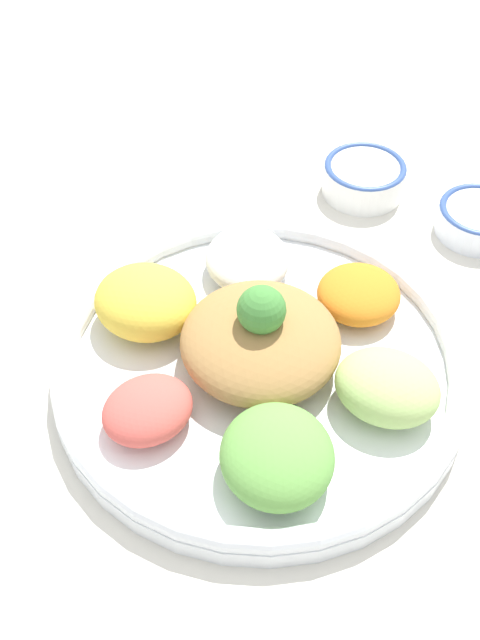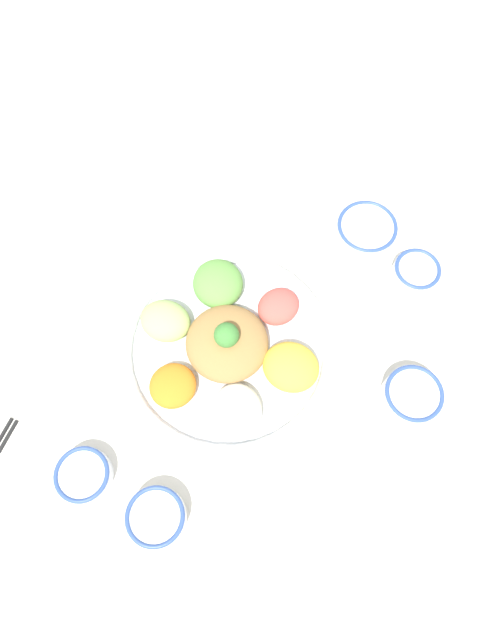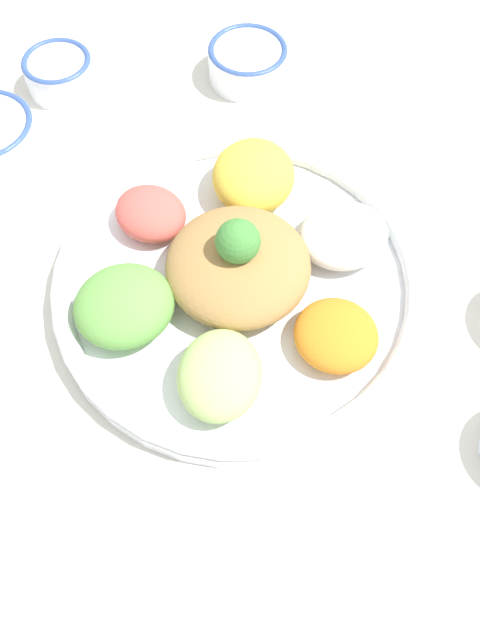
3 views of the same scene
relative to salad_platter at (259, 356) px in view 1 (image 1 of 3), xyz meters
The scene contains 4 objects.
ground_plane 0.04m from the salad_platter, 76.36° to the right, with size 2.40×2.40×0.00m, color silver.
salad_platter is the anchor object (origin of this frame).
sauce_bowl_red 0.30m from the salad_platter, 138.77° to the right, with size 0.09×0.09×0.04m.
rice_bowl_plain 0.32m from the salad_platter, 164.25° to the right, with size 0.09×0.09×0.03m.
Camera 1 is at (0.18, 0.42, 0.55)m, focal length 42.00 mm.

